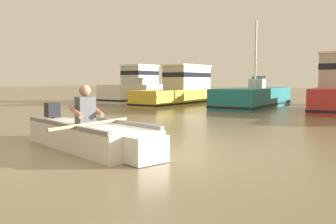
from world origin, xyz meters
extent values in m
plane|color=#7A6B4C|center=(0.00, 0.00, 0.00)|extent=(120.00, 120.00, 0.00)
cylinder|color=#4D3924|center=(1.35, 16.20, 0.50)|extent=(0.24, 0.24, 1.00)
cube|color=white|center=(-1.13, -0.06, 0.22)|extent=(3.29, 2.03, 0.44)
cube|color=white|center=(0.51, -0.62, 0.22)|extent=(0.57, 0.70, 0.42)
cube|color=gray|center=(-0.97, 0.42, 0.47)|extent=(2.90, 1.05, 0.08)
cube|color=gray|center=(-1.29, -0.55, 0.47)|extent=(2.90, 1.05, 0.08)
cube|color=white|center=(-1.22, -0.03, 0.40)|extent=(0.59, 1.05, 0.06)
cylinder|color=black|center=(-2.69, 0.47, 0.27)|extent=(0.13, 0.13, 0.54)
cube|color=black|center=(-2.69, 0.47, 0.62)|extent=(0.32, 0.34, 0.32)
cube|color=#4C4C51|center=(-1.27, -0.01, 0.70)|extent=(0.32, 0.39, 0.52)
sphere|color=#9E7051|center=(-1.27, -0.01, 1.08)|extent=(0.22, 0.22, 0.22)
cylinder|color=#9E7051|center=(-1.15, 0.18, 0.68)|extent=(0.43, 0.22, 0.23)
cylinder|color=#9E7051|center=(-1.30, -0.24, 0.68)|extent=(0.43, 0.22, 0.23)
cylinder|color=tan|center=(-0.85, -0.32, 0.50)|extent=(0.08, 2.00, 0.06)
cube|color=white|center=(-8.84, 12.54, 0.51)|extent=(2.02, 4.91, 1.03)
cube|color=black|center=(-8.84, 12.54, 0.18)|extent=(2.06, 4.95, 0.10)
cube|color=#B2ADA3|center=(-8.82, 12.97, 1.58)|extent=(1.46, 2.10, 1.10)
cube|color=black|center=(-8.82, 12.97, 1.71)|extent=(1.50, 2.13, 0.24)
cube|color=white|center=(-8.82, 12.97, 2.17)|extent=(1.54, 2.21, 0.08)
cube|color=gold|center=(-5.34, 11.73, 0.39)|extent=(2.31, 6.78, 0.79)
cube|color=black|center=(-5.34, 11.73, 0.14)|extent=(2.35, 6.82, 0.10)
cube|color=#B2ADA3|center=(-5.29, 12.33, 1.41)|extent=(1.57, 2.90, 1.24)
cube|color=black|center=(-5.29, 12.33, 1.56)|extent=(1.61, 2.94, 0.24)
cube|color=white|center=(-5.29, 12.33, 2.07)|extent=(1.65, 3.05, 0.08)
cube|color=#1E727A|center=(-1.43, 11.68, 0.45)|extent=(2.23, 6.13, 0.91)
cube|color=black|center=(-1.43, 11.68, 0.16)|extent=(2.27, 6.17, 0.10)
cube|color=beige|center=(-1.41, 12.13, 1.13)|extent=(0.71, 0.53, 0.44)
cube|color=slate|center=(-1.40, 12.39, 1.31)|extent=(0.69, 0.07, 0.36)
cylinder|color=silver|center=(-1.43, 11.83, 2.50)|extent=(0.10, 0.10, 3.19)
camera|label=1|loc=(3.50, -5.17, 1.27)|focal=38.41mm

